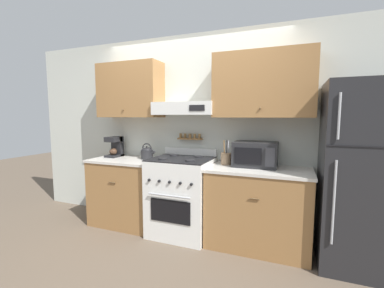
{
  "coord_description": "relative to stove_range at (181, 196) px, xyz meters",
  "views": [
    {
      "loc": [
        1.27,
        -2.58,
        1.49
      ],
      "look_at": [
        0.16,
        0.26,
        1.16
      ],
      "focal_mm": 24.0,
      "sensor_mm": 36.0,
      "label": 1
    }
  ],
  "objects": [
    {
      "name": "counter_right",
      "position": [
        0.94,
        0.03,
        -0.03
      ],
      "size": [
        1.13,
        0.63,
        0.91
      ],
      "color": "olive",
      "rests_on": "ground_plane"
    },
    {
      "name": "microwave",
      "position": [
        0.88,
        0.13,
        0.56
      ],
      "size": [
        0.49,
        0.35,
        0.29
      ],
      "color": "#232326",
      "rests_on": "counter_right"
    },
    {
      "name": "refrigerator",
      "position": [
        1.91,
        -0.02,
        0.42
      ],
      "size": [
        0.73,
        0.7,
        1.82
      ],
      "color": "#232326",
      "rests_on": "ground_plane"
    },
    {
      "name": "coffee_maker",
      "position": [
        -1.1,
        0.15,
        0.57
      ],
      "size": [
        0.17,
        0.24,
        0.29
      ],
      "color": "black",
      "rests_on": "counter_left"
    },
    {
      "name": "ground_plane",
      "position": [
        0.0,
        -0.29,
        -0.49
      ],
      "size": [
        16.0,
        16.0,
        0.0
      ],
      "primitive_type": "plane",
      "color": "brown"
    },
    {
      "name": "counter_left",
      "position": [
        -0.84,
        0.03,
        -0.03
      ],
      "size": [
        0.93,
        0.63,
        0.91
      ],
      "color": "olive",
      "rests_on": "ground_plane"
    },
    {
      "name": "utensil_crock",
      "position": [
        0.54,
        0.11,
        0.49
      ],
      "size": [
        0.12,
        0.12,
        0.3
      ],
      "color": "#8E7051",
      "rests_on": "counter_right"
    },
    {
      "name": "stove_range",
      "position": [
        0.0,
        0.0,
        0.0
      ],
      "size": [
        0.74,
        0.68,
        1.06
      ],
      "color": "white",
      "rests_on": "ground_plane"
    },
    {
      "name": "wall_back",
      "position": [
        0.04,
        0.3,
        0.97
      ],
      "size": [
        5.2,
        0.46,
        2.55
      ],
      "color": "silver",
      "rests_on": "ground_plane"
    },
    {
      "name": "tea_kettle",
      "position": [
        -0.56,
        0.11,
        0.5
      ],
      "size": [
        0.21,
        0.16,
        0.22
      ],
      "color": "#232326",
      "rests_on": "counter_left"
    }
  ]
}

